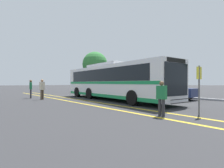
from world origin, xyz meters
TOP-DOWN VIEW (x-y plane):
  - ground_plane at (0.00, 0.00)m, footprint 220.00×220.00m
  - lane_strip_0 at (-1.05, -2.62)m, footprint 32.74×0.20m
  - lane_strip_1 at (-1.05, -3.88)m, footprint 32.74×0.20m
  - curb_strip at (-1.05, 5.69)m, footprint 40.74×0.36m
  - transit_bus at (-1.06, -0.41)m, footprint 13.18×3.34m
  - parked_car_0 at (-14.18, 4.22)m, footprint 4.01×2.13m
  - parked_car_1 at (-9.11, 3.92)m, footprint 4.37×2.07m
  - parked_car_2 at (-3.69, 4.05)m, footprint 4.22×2.15m
  - parked_car_3 at (1.82, 4.06)m, footprint 4.64×2.02m
  - pedestrian_0 at (-5.00, -5.12)m, footprint 0.34×0.47m
  - pedestrian_1 at (-7.01, -5.53)m, footprint 0.46×0.33m
  - pedestrian_2 at (6.16, -3.51)m, footprint 0.45×0.28m
  - bus_stop_sign at (7.15, -2.09)m, footprint 0.07×0.40m
  - tree_1 at (-15.24, 7.31)m, footprint 4.43×4.43m

SIDE VIEW (x-z plane):
  - ground_plane at x=0.00m, z-range 0.00..0.00m
  - lane_strip_0 at x=-1.05m, z-range 0.00..0.01m
  - lane_strip_1 at x=-1.05m, z-range 0.00..0.01m
  - curb_strip at x=-1.05m, z-range 0.00..0.15m
  - parked_car_2 at x=-3.69m, z-range 0.03..1.42m
  - parked_car_0 at x=-14.18m, z-range 0.01..1.48m
  - parked_car_1 at x=-9.11m, z-range -0.01..1.49m
  - parked_car_3 at x=1.82m, z-range -0.01..1.58m
  - pedestrian_2 at x=6.16m, z-range 0.10..1.64m
  - pedestrian_1 at x=-7.01m, z-range 0.13..1.89m
  - pedestrian_0 at x=-5.00m, z-range 0.13..1.91m
  - bus_stop_sign at x=7.15m, z-range 0.30..2.54m
  - transit_bus at x=-1.06m, z-range 0.07..3.25m
  - tree_1 at x=-15.24m, z-range 1.29..8.31m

